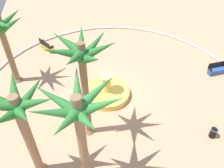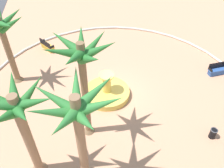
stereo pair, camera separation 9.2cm
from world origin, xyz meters
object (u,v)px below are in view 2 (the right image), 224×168
(fountain, at_px, (107,92))
(palm_tree_mid_plaza, at_px, (82,64))
(palm_tree_far_side, at_px, (78,119))
(bench_southwest, at_px, (47,46))
(bench_west, at_px, (217,70))
(palm_tree_by_curb, at_px, (19,117))
(trash_bin, at_px, (213,133))
(palm_tree_near_fountain, at_px, (2,32))

(fountain, relative_size, palm_tree_mid_plaza, 0.49)
(palm_tree_mid_plaza, distance_m, palm_tree_far_side, 3.10)
(fountain, xyz_separation_m, bench_southwest, (7.05, 4.53, 0.05))
(bench_west, height_order, bench_southwest, same)
(fountain, xyz_separation_m, bench_west, (0.94, -9.35, 0.05))
(palm_tree_by_curb, relative_size, trash_bin, 8.23)
(bench_southwest, bearing_deg, fountain, -147.29)
(palm_tree_far_side, bearing_deg, bench_west, -58.54)
(palm_tree_far_side, relative_size, trash_bin, 8.67)
(palm_tree_far_side, xyz_separation_m, bench_southwest, (13.13, 2.40, -4.46))
(bench_west, distance_m, bench_southwest, 15.16)
(palm_tree_by_curb, height_order, palm_tree_mid_plaza, palm_tree_mid_plaza)
(bench_southwest, bearing_deg, palm_tree_far_side, -169.64)
(fountain, distance_m, palm_tree_near_fountain, 8.41)
(palm_tree_mid_plaza, bearing_deg, palm_tree_by_curb, 126.10)
(palm_tree_near_fountain, relative_size, palm_tree_by_curb, 0.95)
(palm_tree_near_fountain, distance_m, bench_southwest, 6.17)
(bench_southwest, bearing_deg, trash_bin, -138.87)
(palm_tree_far_side, bearing_deg, bench_southwest, 10.36)
(palm_tree_far_side, xyz_separation_m, bench_west, (7.02, -11.48, -4.46))
(fountain, distance_m, bench_southwest, 8.38)
(palm_tree_near_fountain, bearing_deg, fountain, -113.44)
(palm_tree_near_fountain, height_order, palm_tree_far_side, palm_tree_far_side)
(palm_tree_far_side, xyz_separation_m, trash_bin, (1.19, -8.02, -4.42))
(palm_tree_near_fountain, distance_m, palm_tree_mid_plaza, 7.93)
(fountain, xyz_separation_m, palm_tree_far_side, (-6.08, 2.13, 4.51))
(fountain, height_order, bench_west, fountain)
(trash_bin, bearing_deg, bench_southwest, 41.13)
(palm_tree_far_side, bearing_deg, palm_tree_near_fountain, 27.20)
(fountain, height_order, palm_tree_near_fountain, palm_tree_near_fountain)
(bench_southwest, bearing_deg, bench_west, -113.76)
(bench_southwest, distance_m, trash_bin, 15.84)
(fountain, bearing_deg, bench_west, -84.24)
(bench_west, distance_m, trash_bin, 6.77)
(trash_bin, bearing_deg, fountain, 50.35)
(bench_west, height_order, trash_bin, bench_west)
(palm_tree_far_side, bearing_deg, palm_tree_mid_plaza, -8.90)
(palm_tree_mid_plaza, relative_size, bench_west, 4.18)
(bench_west, bearing_deg, trash_bin, 149.32)
(trash_bin, bearing_deg, palm_tree_far_side, 98.47)
(palm_tree_by_curb, xyz_separation_m, bench_southwest, (12.30, -0.13, -4.13))
(palm_tree_far_side, bearing_deg, fountain, -19.30)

